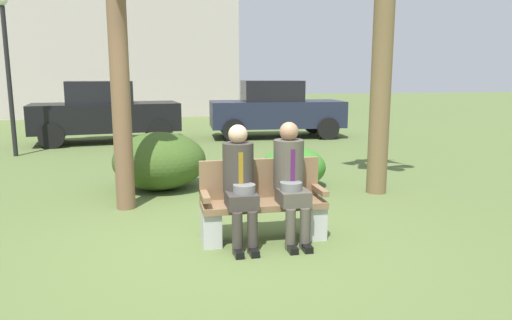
% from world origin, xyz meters
% --- Properties ---
extents(ground_plane, '(80.00, 80.00, 0.00)m').
position_xyz_m(ground_plane, '(0.00, 0.00, 0.00)').
color(ground_plane, '#546734').
extents(park_bench, '(1.39, 0.44, 0.90)m').
position_xyz_m(park_bench, '(0.37, 0.13, 0.40)').
color(park_bench, brown).
rests_on(park_bench, ground).
extents(seated_man_left, '(0.34, 0.72, 1.32)m').
position_xyz_m(seated_man_left, '(0.09, 0.01, 0.73)').
color(seated_man_left, '#38332D').
rests_on(seated_man_left, ground).
extents(seated_man_right, '(0.34, 0.72, 1.33)m').
position_xyz_m(seated_man_right, '(0.66, 0.01, 0.74)').
color(seated_man_right, '#4C473D').
rests_on(seated_man_right, ground).
extents(shrub_near_bench, '(1.50, 1.37, 0.94)m').
position_xyz_m(shrub_near_bench, '(-0.73, 2.79, 0.47)').
color(shrub_near_bench, '#37531E').
rests_on(shrub_near_bench, ground).
extents(shrub_mid_lawn, '(1.08, 0.99, 0.68)m').
position_xyz_m(shrub_mid_lawn, '(1.42, 2.44, 0.34)').
color(shrub_mid_lawn, '#357925').
rests_on(shrub_mid_lawn, ground).
extents(parked_car_near, '(4.06, 2.09, 1.68)m').
position_xyz_m(parked_car_near, '(-2.13, 8.67, 0.84)').
color(parked_car_near, black).
rests_on(parked_car_near, ground).
extents(parked_car_far, '(3.99, 1.90, 1.68)m').
position_xyz_m(parked_car_far, '(2.74, 8.72, 0.84)').
color(parked_car_far, '#1E2338').
rests_on(parked_car_far, ground).
extents(street_lamp, '(0.24, 0.24, 3.57)m').
position_xyz_m(street_lamp, '(-3.95, 6.73, 2.19)').
color(street_lamp, black).
rests_on(street_lamp, ground).
extents(building_backdrop, '(12.45, 9.00, 10.17)m').
position_xyz_m(building_backdrop, '(-2.94, 20.53, 5.11)').
color(building_backdrop, '#B7ABA5').
rests_on(building_backdrop, ground).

